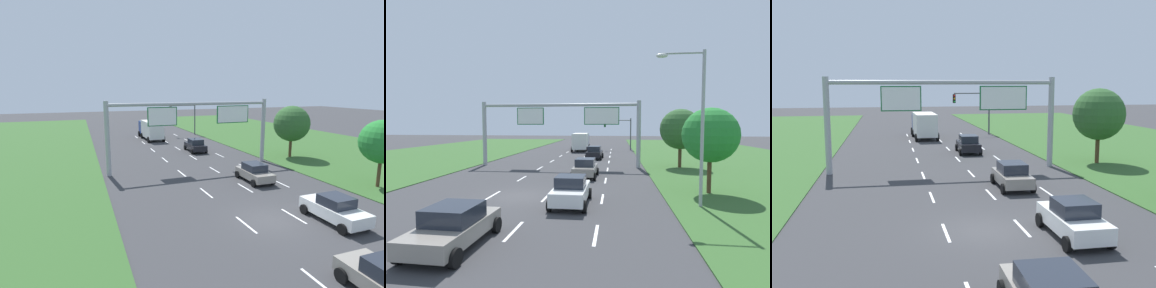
# 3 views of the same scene
# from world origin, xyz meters

# --- Properties ---
(ground_plane) EXTENTS (200.00, 200.00, 0.00)m
(ground_plane) POSITION_xyz_m (0.00, 0.00, 0.00)
(ground_plane) COLOR #38383A
(lane_dashes_inner_left) EXTENTS (0.14, 56.40, 0.01)m
(lane_dashes_inner_left) POSITION_xyz_m (-1.75, 9.00, 0.00)
(lane_dashes_inner_left) COLOR white
(lane_dashes_inner_left) RESTS_ON ground_plane
(lane_dashes_inner_right) EXTENTS (0.14, 56.40, 0.01)m
(lane_dashes_inner_right) POSITION_xyz_m (1.75, 9.00, 0.00)
(lane_dashes_inner_right) COLOR white
(lane_dashes_inner_right) RESTS_ON ground_plane
(lane_dashes_slip) EXTENTS (0.14, 56.40, 0.01)m
(lane_dashes_slip) POSITION_xyz_m (5.25, 9.00, 0.00)
(lane_dashes_slip) COLOR white
(lane_dashes_slip) RESTS_ON ground_plane
(car_near_red) EXTENTS (2.14, 3.96, 1.61)m
(car_near_red) POSITION_xyz_m (3.46, 7.34, 0.81)
(car_near_red) COLOR gray
(car_near_red) RESTS_ON ground_plane
(car_lead_silver) EXTENTS (2.23, 4.32, 1.55)m
(car_lead_silver) POSITION_xyz_m (0.07, -7.79, 0.78)
(car_lead_silver) COLOR gray
(car_lead_silver) RESTS_ON ground_plane
(car_mid_lane) EXTENTS (2.07, 4.15, 1.65)m
(car_mid_lane) POSITION_xyz_m (3.54, -1.50, 0.81)
(car_mid_lane) COLOR white
(car_mid_lane) RESTS_ON ground_plane
(car_far_ahead) EXTENTS (2.24, 4.15, 1.69)m
(car_far_ahead) POSITION_xyz_m (3.29, 21.17, 0.84)
(car_far_ahead) COLOR black
(car_far_ahead) RESTS_ON ground_plane
(box_truck) EXTENTS (2.83, 8.03, 3.01)m
(box_truck) POSITION_xyz_m (0.13, 33.08, 1.65)
(box_truck) COLOR navy
(box_truck) RESTS_ON ground_plane
(sign_gantry) EXTENTS (17.24, 0.44, 7.00)m
(sign_gantry) POSITION_xyz_m (0.30, 13.58, 4.89)
(sign_gantry) COLOR #9EA0A5
(sign_gantry) RESTS_ON ground_plane
(traffic_light_mast) EXTENTS (4.76, 0.49, 5.60)m
(traffic_light_mast) POSITION_xyz_m (6.70, 35.09, 3.87)
(traffic_light_mast) COLOR #47494F
(traffic_light_mast) RESTS_ON ground_plane
(street_lamp) EXTENTS (2.61, 0.32, 8.50)m
(street_lamp) POSITION_xyz_m (10.29, -1.19, 5.08)
(street_lamp) COLOR #9EA0A5
(street_lamp) RESTS_ON ground_plane
(roadside_tree_near) EXTENTS (3.56, 3.56, 5.63)m
(roadside_tree_near) POSITION_xyz_m (12.11, 2.22, 3.84)
(roadside_tree_near) COLOR #513823
(roadside_tree_near) RESTS_ON ground_plane
(roadside_tree_mid) EXTENTS (4.19, 4.19, 6.14)m
(roadside_tree_mid) POSITION_xyz_m (12.70, 14.08, 4.03)
(roadside_tree_mid) COLOR #513823
(roadside_tree_mid) RESTS_ON ground_plane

